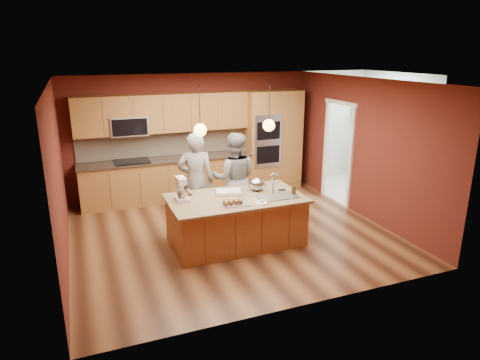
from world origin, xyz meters
name	(u,v)px	position (x,y,z in m)	size (l,w,h in m)	color
floor	(231,233)	(0.00, 0.00, 0.00)	(5.50, 5.50, 0.00)	#3F2213
ceiling	(230,81)	(0.00, 0.00, 2.70)	(5.50, 5.50, 0.00)	silver
wall_back	(192,135)	(0.00, 2.50, 1.35)	(5.50, 5.50, 0.00)	#551C14
wall_front	(302,209)	(0.00, -2.50, 1.35)	(5.50, 5.50, 0.00)	#551C14
wall_left	(58,177)	(-2.75, 0.00, 1.35)	(5.00, 5.00, 0.00)	#551C14
wall_right	(363,148)	(2.75, 0.00, 1.35)	(5.00, 5.00, 0.00)	#551C14
cabinet_run	(165,156)	(-0.68, 2.25, 0.98)	(3.74, 0.64, 2.30)	brown
oven_column	(272,140)	(1.85, 2.19, 1.15)	(1.30, 0.62, 2.30)	brown
doorway_trim	(338,154)	(2.73, 0.80, 1.05)	(0.08, 1.11, 2.20)	white
laundry_room	(391,106)	(4.35, 1.20, 1.95)	(2.60, 2.70, 2.70)	silver
pendant_left	(200,130)	(-0.64, -0.41, 2.00)	(0.20, 0.20, 0.80)	black
pendant_right	(269,125)	(0.52, -0.41, 2.00)	(0.20, 0.20, 0.80)	black
island	(237,220)	(-0.04, -0.42, 0.43)	(2.25, 1.27, 1.21)	brown
person_left	(196,181)	(-0.50, 0.47, 0.90)	(0.66, 0.43, 1.81)	black
person_right	(234,179)	(0.25, 0.47, 0.87)	(0.85, 0.66, 1.74)	slate
stand_mixer	(181,191)	(-0.94, -0.24, 1.00)	(0.22, 0.30, 0.39)	white
sheet_cake	(229,192)	(-0.10, -0.17, 0.85)	(0.57, 0.48, 0.05)	silver
cooling_rack	(235,204)	(-0.18, -0.73, 0.84)	(0.43, 0.31, 0.02)	#B2B4BB
mixing_bowl	(256,184)	(0.41, -0.20, 0.94)	(0.28, 0.28, 0.23)	#ABAEB2
plate	(262,203)	(0.22, -0.84, 0.84)	(0.19, 0.19, 0.01)	silver
tumbler	(294,190)	(0.92, -0.62, 0.90)	(0.08, 0.08, 0.15)	#3C2A0D
phone	(282,190)	(0.83, -0.36, 0.83)	(0.13, 0.07, 0.01)	black
cupcakes_left	(185,193)	(-0.82, 0.01, 0.86)	(0.24, 0.24, 0.07)	#AF783E
cupcakes_rack	(233,202)	(-0.23, -0.75, 0.88)	(0.33, 0.16, 0.07)	#AF783E
cupcakes_right	(258,183)	(0.57, 0.09, 0.86)	(0.24, 0.24, 0.07)	#AF783E
washer	(387,173)	(4.20, 0.91, 0.45)	(0.56, 0.58, 0.90)	white
dryer	(371,163)	(4.23, 1.55, 0.52)	(0.64, 0.66, 1.04)	white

